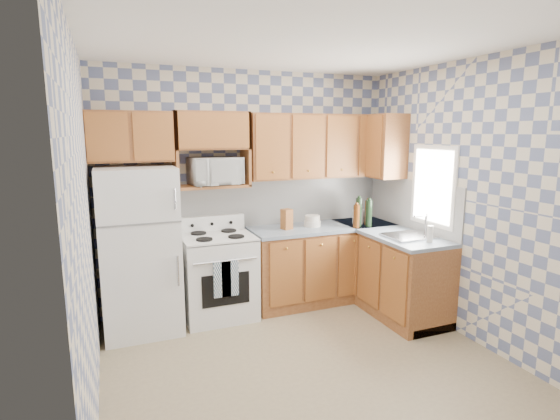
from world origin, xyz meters
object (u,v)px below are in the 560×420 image
Objects in this scene: refrigerator at (139,251)px; microwave at (215,171)px; stove_body at (218,277)px; electric_kettle at (358,216)px.

microwave is at bearing 12.20° from refrigerator.
stove_body is 5.25× the size of electric_kettle.
electric_kettle is at bearing -13.53° from microwave.
microwave is at bearing 77.69° from stove_body.
stove_body is at bearing 1.78° from refrigerator.
stove_body is 1.16m from microwave.
refrigerator is 1.15m from microwave.
electric_kettle is (1.70, -0.19, -0.59)m from microwave.
microwave is (0.84, 0.18, 0.76)m from refrigerator.
microwave is (0.03, 0.16, 1.15)m from stove_body.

